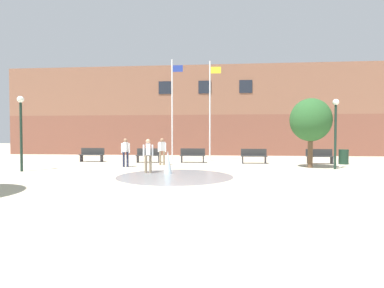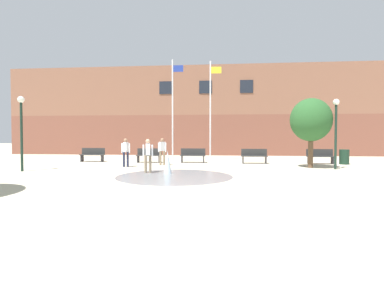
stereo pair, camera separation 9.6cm
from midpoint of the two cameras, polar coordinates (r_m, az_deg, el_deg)
name	(u,v)px [view 2 (the right image)]	position (r m, az deg, el deg)	size (l,w,h in m)	color
ground_plane	(175,196)	(8.91, -2.99, -9.82)	(100.00, 100.00, 0.00)	#BCB299
library_building	(207,113)	(29.09, 2.99, 5.98)	(36.00, 6.05, 7.86)	brown
splash_fountain	(172,170)	(13.35, -3.70, -5.00)	(5.00, 5.00, 1.05)	gray
park_bench_far_left	(93,154)	(21.04, -18.30, -1.90)	(1.60, 0.44, 0.91)	#28282D
park_bench_left_of_flagpoles	(149,155)	(19.51, -8.05, -2.11)	(1.60, 0.44, 0.91)	#28282D
park_bench_under_left_flagpole	(193,155)	(19.28, 0.32, -2.14)	(1.60, 0.44, 0.91)	#28282D
park_bench_center	(254,156)	(19.10, 11.91, -2.21)	(1.60, 0.44, 0.91)	#28282D
park_bench_under_right_flagpole	(320,156)	(20.03, 23.35, -2.14)	(1.60, 0.44, 0.91)	#28282D
adult_watching	(162,149)	(17.74, -5.54, -1.01)	(0.50, 0.38, 1.59)	#89755B
adult_near_bench	(126,150)	(17.03, -12.36, -1.16)	(0.50, 0.35, 1.59)	#1E233D
adult_in_red	(148,153)	(14.17, -8.22, -1.72)	(0.50, 0.38, 1.59)	#89755B
flagpole_left	(173,107)	(20.99, -3.50, 7.08)	(0.80, 0.10, 7.00)	silver
flagpole_right	(211,108)	(20.73, 3.74, 6.92)	(0.80, 0.10, 6.84)	silver
lamp_post_left_lane	(21,122)	(16.82, -29.60, 3.67)	(0.32, 0.32, 3.67)	#192D23
lamp_post_right_lane	(336,123)	(17.21, 25.87, 3.62)	(0.32, 0.32, 3.64)	#192D23
trash_can	(344,157)	(20.44, 27.13, -2.19)	(0.56, 0.56, 0.90)	#193323
street_tree_near_building	(311,120)	(17.45, 21.86, 4.25)	(2.19, 2.19, 3.77)	brown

